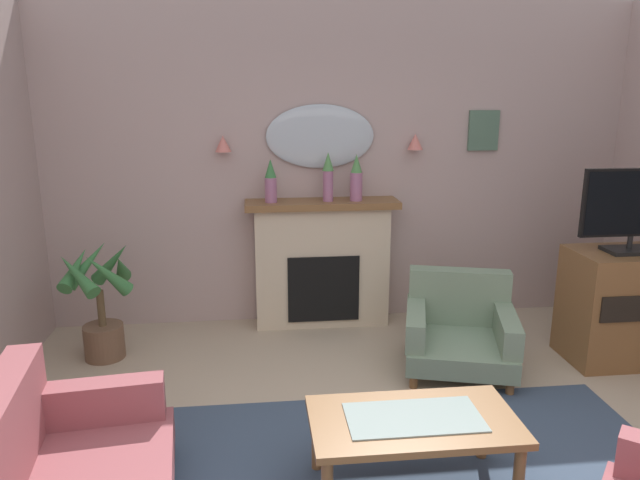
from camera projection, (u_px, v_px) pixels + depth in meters
wall_back at (340, 165)px, 5.45m from camera, size 6.25×0.10×2.88m
fireplace at (322, 264)px, 5.43m from camera, size 1.36×0.36×1.16m
mantel_vase_left at (271, 181)px, 5.16m from camera, size 0.10×0.10×0.38m
mantel_vase_centre at (328, 176)px, 5.21m from camera, size 0.10×0.10×0.43m
mantel_vase_right at (356, 179)px, 5.24m from camera, size 0.11×0.11×0.41m
wall_mirror at (320, 136)px, 5.28m from camera, size 0.96×0.06×0.56m
wall_sconce_left at (223, 144)px, 5.16m from camera, size 0.14×0.14×0.14m
wall_sconce_right at (415, 142)px, 5.34m from camera, size 0.14×0.14×0.14m
framed_picture at (483, 130)px, 5.44m from camera, size 0.28×0.03×0.36m
coffee_table at (413, 427)px, 3.17m from camera, size 1.10×0.60×0.45m
armchair_beside_couch at (459, 329)px, 4.66m from camera, size 0.99×1.00×0.71m
tv_cabinet at (620, 306)px, 4.73m from camera, size 0.80×0.57×0.90m
tv_flatscreen at (635, 208)px, 4.52m from camera, size 0.84×0.24×0.65m
potted_plant_corner_palm at (100, 300)px, 4.75m from camera, size 0.62×0.64×0.96m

